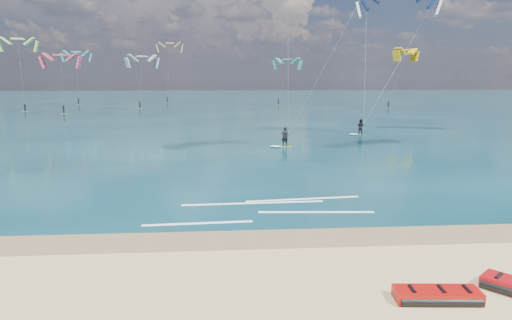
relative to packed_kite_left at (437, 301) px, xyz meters
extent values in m
plane|color=tan|center=(-4.89, 42.58, 0.00)|extent=(320.00, 320.00, 0.00)
cube|color=brown|center=(-4.89, 5.58, 0.00)|extent=(320.00, 2.40, 0.01)
cube|color=#082A31|center=(-4.89, 106.58, 0.02)|extent=(320.00, 200.00, 0.04)
cube|color=#C2EF1C|center=(-0.45, 29.78, 0.07)|extent=(1.39, 0.63, 0.06)
imported|color=black|center=(-0.45, 29.78, 0.97)|extent=(0.72, 0.54, 1.77)
cylinder|color=black|center=(-0.15, 29.48, 1.23)|extent=(0.54, 0.13, 0.04)
cube|color=#BCC81E|center=(9.28, 38.17, 0.07)|extent=(1.39, 0.85, 0.06)
imported|color=black|center=(9.28, 38.17, 0.93)|extent=(1.04, 1.01, 1.68)
cylinder|color=black|center=(9.58, 37.87, 1.22)|extent=(0.52, 0.22, 0.04)
cube|color=white|center=(-1.74, 8.88, 0.04)|extent=(5.57, 0.64, 0.01)
cube|color=white|center=(-4.68, 10.68, 0.04)|extent=(7.33, 0.51, 0.01)
cube|color=white|center=(-1.96, 11.30, 0.04)|extent=(6.19, 0.84, 0.01)
cube|color=white|center=(-7.35, 7.58, 0.04)|extent=(4.89, 0.51, 0.01)
camera|label=1|loc=(-6.18, -11.95, 6.46)|focal=32.00mm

